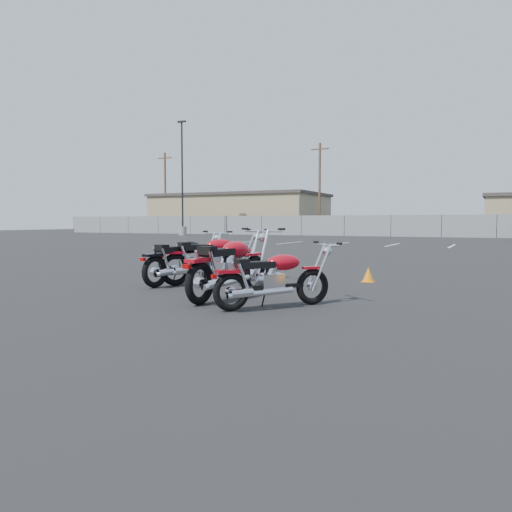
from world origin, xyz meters
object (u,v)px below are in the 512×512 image
at_px(motorcycle_rear_red, 229,267).
at_px(motorcycle_second_black, 183,260).
at_px(motorcycle_front_red, 211,259).
at_px(motorcycle_third_red, 273,278).

bearing_deg(motorcycle_rear_red, motorcycle_second_black, 145.24).
bearing_deg(motorcycle_front_red, motorcycle_third_red, -42.07).
height_order(motorcycle_front_red, motorcycle_second_black, motorcycle_front_red).
bearing_deg(motorcycle_front_red, motorcycle_rear_red, -50.27).
height_order(motorcycle_second_black, motorcycle_rear_red, motorcycle_rear_red).
bearing_deg(motorcycle_second_black, motorcycle_rear_red, -34.76).
xyz_separation_m(motorcycle_front_red, motorcycle_second_black, (-0.46, -0.34, -0.02)).
distance_m(motorcycle_second_black, motorcycle_third_red, 3.32).
xyz_separation_m(motorcycle_front_red, motorcycle_rear_red, (1.30, -1.56, 0.02)).
relative_size(motorcycle_front_red, motorcycle_rear_red, 0.89).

